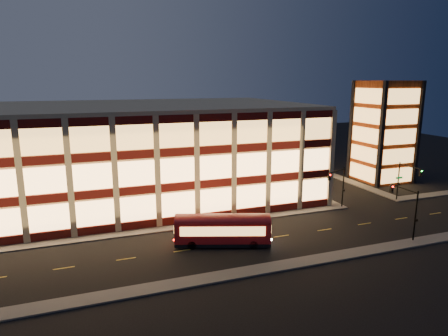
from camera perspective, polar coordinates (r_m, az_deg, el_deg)
name	(u,v)px	position (r m, az deg, el deg)	size (l,w,h in m)	color
ground	(186,229)	(50.17, -5.40, -8.72)	(200.00, 200.00, 0.00)	black
sidewalk_office_south	(161,229)	(50.46, -9.03, -8.61)	(54.00, 2.00, 0.15)	#514F4C
sidewalk_office_east	(285,181)	(73.53, 8.70, -1.86)	(2.00, 30.00, 0.15)	#514F4C
sidewalk_tower_south	(428,195)	(71.64, 27.09, -3.50)	(14.00, 2.00, 0.15)	#514F4C
sidewalk_tower_west	(336,176)	(79.30, 15.70, -1.14)	(2.00, 30.00, 0.15)	#514F4C
sidewalk_near	(222,276)	(38.79, -0.33, -15.19)	(100.00, 2.00, 0.15)	#514F4C
office_building	(140,151)	(63.79, -11.95, 2.41)	(50.45, 30.45, 14.50)	tan
stair_tower	(384,132)	(77.60, 21.84, 4.84)	(8.60, 8.60, 18.00)	#8C3814
traffic_signal_far	(338,181)	(58.44, 16.02, -1.86)	(3.79, 1.87, 6.00)	black
traffic_signal_right	(406,176)	(65.02, 24.56, -1.10)	(1.20, 4.37, 6.00)	black
traffic_signal_near	(407,203)	(51.02, 24.62, -4.58)	(0.32, 4.45, 6.00)	black
trolley_bus	(223,228)	(44.85, -0.20, -8.58)	(10.80, 5.95, 3.56)	#9A080C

